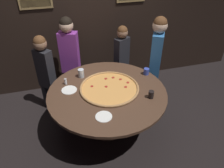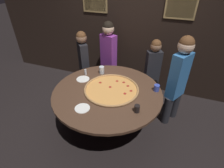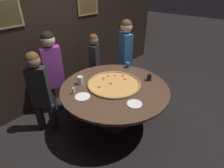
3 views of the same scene
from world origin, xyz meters
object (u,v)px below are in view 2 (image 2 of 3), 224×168
Objects in this scene: drink_cup_front_edge at (137,109)px; diner_far_left at (153,68)px; dining_table at (107,97)px; giant_pizza at (111,89)px; diner_side_right at (178,78)px; white_plate_near_front at (82,108)px; condiment_shaker at (86,72)px; drink_cup_far_right at (102,70)px; drink_cup_beside_pizza at (157,88)px; diner_side_left at (84,60)px; white_plate_left_side at (83,79)px; diner_centre_back at (109,54)px.

diner_far_left reaches higher than drink_cup_front_edge.
giant_pizza is (0.05, 0.05, 0.14)m from dining_table.
white_plate_near_front is at bearing -18.88° from diner_side_right.
drink_cup_far_right is at bearing 29.52° from condiment_shaker.
diner_side_right is at bearing 27.76° from giant_pizza.
diner_side_left reaches higher than drink_cup_beside_pizza.
drink_cup_far_right is (-0.34, 0.41, 0.05)m from giant_pizza.
diner_side_left is at bearing 140.43° from giant_pizza.
drink_cup_front_edge is at bearing -106.62° from drink_cup_beside_pizza.
white_plate_near_front is 1.55m from diner_side_right.
diner_side_left reaches higher than dining_table.
giant_pizza is 1.12m from diner_side_left.
diner_far_left reaches higher than drink_cup_beside_pizza.
white_plate_left_side is 0.16× the size of diner_side_left.
drink_cup_front_edge reaches higher than white_plate_near_front.
diner_side_right is at bearing 44.41° from drink_cup_beside_pizza.
diner_far_left is (1.06, 0.67, -0.06)m from condiment_shaker.
diner_side_left reaches higher than diner_far_left.
diner_far_left is (1.34, 0.22, -0.04)m from diner_side_left.
drink_cup_beside_pizza is 0.07× the size of diner_side_left.
dining_table is 1.13m from diner_side_left.
drink_cup_front_edge reaches higher than giant_pizza.
drink_cup_front_edge is 1.23m from condiment_shaker.
diner_centre_back reaches higher than condiment_shaker.
diner_side_left reaches higher than condiment_shaker.
drink_cup_far_right is at bearing -57.15° from diner_side_right.
dining_table is at bearing -31.02° from condiment_shaker.
drink_cup_beside_pizza is 1.04× the size of condiment_shaker.
diner_centre_back is 1.17× the size of diner_far_left.
diner_far_left is at bearing 103.32° from drink_cup_beside_pizza.
diner_side_right reaches higher than giant_pizza.
condiment_shaker is 1.54m from diner_side_right.
diner_far_left is 0.83× the size of diner_side_right.
white_plate_near_front is at bearing -108.96° from dining_table.
diner_side_right is (0.28, 0.28, 0.08)m from drink_cup_beside_pizza.
diner_far_left is (0.82, 0.53, -0.08)m from drink_cup_far_right.
white_plate_near_front is at bearing 36.83° from diner_far_left.
diner_centre_back is (0.12, 0.89, 0.10)m from white_plate_left_side.
white_plate_left_side is 0.14× the size of diner_centre_back.
diner_far_left is at bearing 90.11° from drink_cup_front_edge.
diner_side_left is at bearing 117.11° from white_plate_left_side.
diner_side_right reaches higher than dining_table.
drink_cup_far_right is 0.08× the size of diner_side_right.
diner_far_left is at bearing 32.08° from condiment_shaker.
diner_centre_back is at bearing 99.74° from drink_cup_far_right.
dining_table is 0.53m from white_plate_near_front.
diner_centre_back is at bearing 78.61° from condiment_shaker.
drink_cup_beside_pizza is 1.15m from white_plate_near_front.
drink_cup_far_right is 0.96m from white_plate_near_front.
white_plate_left_side is 0.68m from diner_side_left.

